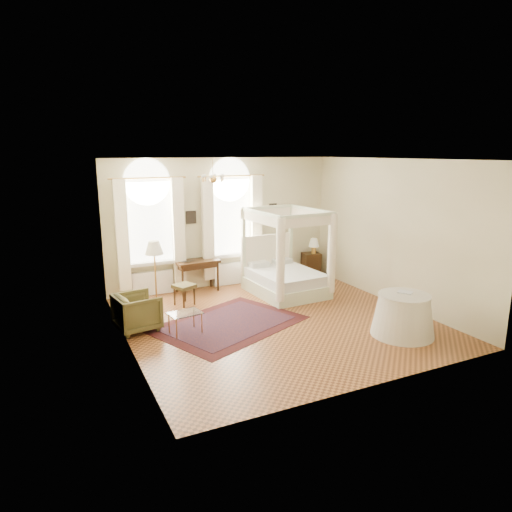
{
  "coord_description": "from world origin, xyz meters",
  "views": [
    {
      "loc": [
        -4.25,
        -7.89,
        3.45
      ],
      "look_at": [
        -0.29,
        0.4,
        1.34
      ],
      "focal_mm": 32.0,
      "sensor_mm": 36.0,
      "label": 1
    }
  ],
  "objects": [
    {
      "name": "stool",
      "position": [
        -1.42,
        1.83,
        0.41
      ],
      "size": [
        0.56,
        0.56,
        0.49
      ],
      "color": "#4D4521",
      "rests_on": "ground"
    },
    {
      "name": "canopy_bed",
      "position": [
        1.09,
        1.57,
        0.48
      ],
      "size": [
        1.69,
        2.03,
        2.09
      ],
      "color": "beige",
      "rests_on": "ground"
    },
    {
      "name": "book",
      "position": [
        1.83,
        -1.66,
        0.82
      ],
      "size": [
        0.3,
        0.32,
        0.02
      ],
      "primitive_type": "imported",
      "rotation": [
        0.0,
        0.0,
        0.56
      ],
      "color": "black",
      "rests_on": "side_table"
    },
    {
      "name": "armchair",
      "position": [
        -2.7,
        0.77,
        0.37
      ],
      "size": [
        0.92,
        0.9,
        0.74
      ],
      "primitive_type": "imported",
      "rotation": [
        0.0,
        0.0,
        1.73
      ],
      "color": "#4B4420",
      "rests_on": "ground"
    },
    {
      "name": "writing_desk",
      "position": [
        -0.82,
        2.7,
        0.69
      ],
      "size": [
        1.11,
        0.65,
        0.8
      ],
      "color": "#331E0E",
      "rests_on": "ground"
    },
    {
      "name": "oriental_rug",
      "position": [
        -0.97,
        0.27,
        0.01
      ],
      "size": [
        3.45,
        3.02,
        0.01
      ],
      "color": "#420F11",
      "rests_on": "ground"
    },
    {
      "name": "nightstand_lamp",
      "position": [
        2.57,
        2.64,
        0.95
      ],
      "size": [
        0.29,
        0.29,
        0.43
      ],
      "color": "#B2823B",
      "rests_on": "nightstand"
    },
    {
      "name": "wall_pictures",
      "position": [
        0.09,
        2.97,
        1.89
      ],
      "size": [
        2.54,
        0.03,
        0.39
      ],
      "color": "black",
      "rests_on": "room_walls"
    },
    {
      "name": "chandelier",
      "position": [
        -0.9,
        1.2,
        2.91
      ],
      "size": [
        0.51,
        0.45,
        0.5
      ],
      "color": "#B2823B",
      "rests_on": "room_walls"
    },
    {
      "name": "floor_lamp",
      "position": [
        -2.07,
        1.79,
        1.33
      ],
      "size": [
        0.4,
        0.4,
        1.56
      ],
      "color": "#B2823B",
      "rests_on": "ground"
    },
    {
      "name": "room_walls",
      "position": [
        0.0,
        0.0,
        1.98
      ],
      "size": [
        6.0,
        6.0,
        6.0
      ],
      "color": "beige",
      "rests_on": "ground"
    },
    {
      "name": "window_right",
      "position": [
        0.2,
        2.87,
        1.49
      ],
      "size": [
        1.62,
        0.27,
        3.29
      ],
      "color": "white",
      "rests_on": "room_walls"
    },
    {
      "name": "ground",
      "position": [
        0.0,
        0.0,
        0.0
      ],
      "size": [
        6.0,
        6.0,
        0.0
      ],
      "primitive_type": "plane",
      "color": "#A05E2E",
      "rests_on": "ground"
    },
    {
      "name": "window_left",
      "position": [
        -1.9,
        2.87,
        1.49
      ],
      "size": [
        1.62,
        0.27,
        3.29
      ],
      "color": "white",
      "rests_on": "room_walls"
    },
    {
      "name": "laptop",
      "position": [
        -1.08,
        2.69,
        0.82
      ],
      "size": [
        0.38,
        0.31,
        0.03
      ],
      "primitive_type": "imported",
      "rotation": [
        0.0,
        0.0,
        3.48
      ],
      "color": "black",
      "rests_on": "writing_desk"
    },
    {
      "name": "coffee_table",
      "position": [
        -1.9,
        0.19,
        0.38
      ],
      "size": [
        0.67,
        0.52,
        0.42
      ],
      "color": "silver",
      "rests_on": "ground"
    },
    {
      "name": "nightstand",
      "position": [
        2.54,
        2.7,
        0.33
      ],
      "size": [
        0.53,
        0.49,
        0.66
      ],
      "primitive_type": "cube",
      "rotation": [
        0.0,
        0.0,
        -0.16
      ],
      "color": "#331E0E",
      "rests_on": "ground"
    },
    {
      "name": "side_table",
      "position": [
        1.84,
        -1.68,
        0.4
      ],
      "size": [
        1.19,
        1.19,
        0.81
      ],
      "color": "beige",
      "rests_on": "ground"
    }
  ]
}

